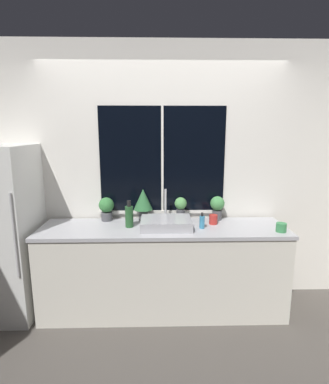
{
  "coord_description": "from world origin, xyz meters",
  "views": [
    {
      "loc": [
        -0.05,
        -2.51,
        1.82
      ],
      "look_at": [
        0.01,
        0.3,
        1.24
      ],
      "focal_mm": 28.0,
      "sensor_mm": 36.0,
      "label": 1
    }
  ],
  "objects_px": {
    "potted_plant_far_right": "(217,206)",
    "potted_plant_center_right": "(181,207)",
    "soap_bottle": "(202,222)",
    "mug_green": "(281,227)",
    "sink": "(166,223)",
    "potted_plant_far_left": "(106,208)",
    "bottle_tall": "(129,216)",
    "potted_plant_center_left": "(143,201)",
    "refrigerator": "(2,231)",
    "mug_red": "(213,219)"
  },
  "relations": [
    {
      "from": "soap_bottle",
      "to": "potted_plant_center_right",
      "type": "bearing_deg",
      "value": 124.02
    },
    {
      "from": "potted_plant_far_left",
      "to": "potted_plant_center_right",
      "type": "relative_size",
      "value": 1.01
    },
    {
      "from": "refrigerator",
      "to": "potted_plant_far_left",
      "type": "bearing_deg",
      "value": 11.03
    },
    {
      "from": "potted_plant_center_left",
      "to": "mug_red",
      "type": "height_order",
      "value": "potted_plant_center_left"
    },
    {
      "from": "potted_plant_far_right",
      "to": "bottle_tall",
      "type": "bearing_deg",
      "value": -166.33
    },
    {
      "from": "mug_red",
      "to": "mug_green",
      "type": "bearing_deg",
      "value": -23.12
    },
    {
      "from": "bottle_tall",
      "to": "sink",
      "type": "bearing_deg",
      "value": -3.75
    },
    {
      "from": "potted_plant_center_left",
      "to": "bottle_tall",
      "type": "distance_m",
      "value": 0.27
    },
    {
      "from": "potted_plant_center_right",
      "to": "mug_green",
      "type": "xyz_separation_m",
      "value": [
        0.91,
        -0.4,
        -0.1
      ]
    },
    {
      "from": "soap_bottle",
      "to": "mug_green",
      "type": "bearing_deg",
      "value": -9.42
    },
    {
      "from": "potted_plant_far_left",
      "to": "soap_bottle",
      "type": "height_order",
      "value": "potted_plant_far_left"
    },
    {
      "from": "potted_plant_far_left",
      "to": "soap_bottle",
      "type": "distance_m",
      "value": 1.0
    },
    {
      "from": "potted_plant_far_right",
      "to": "sink",
      "type": "bearing_deg",
      "value": -155.96
    },
    {
      "from": "potted_plant_center_left",
      "to": "mug_red",
      "type": "distance_m",
      "value": 0.74
    },
    {
      "from": "soap_bottle",
      "to": "mug_green",
      "type": "relative_size",
      "value": 1.62
    },
    {
      "from": "refrigerator",
      "to": "potted_plant_center_left",
      "type": "distance_m",
      "value": 1.42
    },
    {
      "from": "potted_plant_center_right",
      "to": "mug_red",
      "type": "bearing_deg",
      "value": -24.31
    },
    {
      "from": "sink",
      "to": "potted_plant_far_left",
      "type": "distance_m",
      "value": 0.67
    },
    {
      "from": "refrigerator",
      "to": "sink",
      "type": "height_order",
      "value": "refrigerator"
    },
    {
      "from": "potted_plant_center_left",
      "to": "mug_red",
      "type": "bearing_deg",
      "value": -11.48
    },
    {
      "from": "potted_plant_center_left",
      "to": "bottle_tall",
      "type": "height_order",
      "value": "potted_plant_center_left"
    },
    {
      "from": "potted_plant_center_left",
      "to": "potted_plant_center_right",
      "type": "relative_size",
      "value": 1.37
    },
    {
      "from": "refrigerator",
      "to": "potted_plant_center_right",
      "type": "distance_m",
      "value": 1.8
    },
    {
      "from": "soap_bottle",
      "to": "mug_green",
      "type": "height_order",
      "value": "soap_bottle"
    },
    {
      "from": "refrigerator",
      "to": "mug_green",
      "type": "relative_size",
      "value": 17.6
    },
    {
      "from": "soap_bottle",
      "to": "potted_plant_center_left",
      "type": "bearing_deg",
      "value": 154.47
    },
    {
      "from": "potted_plant_far_left",
      "to": "potted_plant_center_left",
      "type": "height_order",
      "value": "potted_plant_center_left"
    },
    {
      "from": "refrigerator",
      "to": "potted_plant_center_left",
      "type": "xyz_separation_m",
      "value": [
        1.38,
        0.19,
        0.25
      ]
    },
    {
      "from": "potted_plant_far_right",
      "to": "bottle_tall",
      "type": "xyz_separation_m",
      "value": [
        -0.91,
        -0.22,
        -0.04
      ]
    },
    {
      "from": "potted_plant_center_right",
      "to": "soap_bottle",
      "type": "relative_size",
      "value": 1.58
    },
    {
      "from": "refrigerator",
      "to": "mug_green",
      "type": "distance_m",
      "value": 2.7
    },
    {
      "from": "mug_red",
      "to": "bottle_tall",
      "type": "bearing_deg",
      "value": -174.86
    },
    {
      "from": "potted_plant_far_left",
      "to": "mug_red",
      "type": "bearing_deg",
      "value": -7.52
    },
    {
      "from": "potted_plant_center_right",
      "to": "bottle_tall",
      "type": "relative_size",
      "value": 0.92
    },
    {
      "from": "refrigerator",
      "to": "potted_plant_center_right",
      "type": "relative_size",
      "value": 6.88
    },
    {
      "from": "potted_plant_center_left",
      "to": "soap_bottle",
      "type": "xyz_separation_m",
      "value": [
        0.58,
        -0.28,
        -0.14
      ]
    },
    {
      "from": "sink",
      "to": "potted_plant_far_left",
      "type": "xyz_separation_m",
      "value": [
        -0.62,
        0.24,
        0.09
      ]
    },
    {
      "from": "potted_plant_far_right",
      "to": "potted_plant_center_right",
      "type": "bearing_deg",
      "value": 180.0
    },
    {
      "from": "sink",
      "to": "potted_plant_far_left",
      "type": "bearing_deg",
      "value": 158.39
    },
    {
      "from": "mug_red",
      "to": "sink",
      "type": "bearing_deg",
      "value": -168.36
    },
    {
      "from": "mug_red",
      "to": "soap_bottle",
      "type": "bearing_deg",
      "value": -135.39
    },
    {
      "from": "soap_bottle",
      "to": "potted_plant_far_left",
      "type": "bearing_deg",
      "value": 163.96
    },
    {
      "from": "sink",
      "to": "potted_plant_center_left",
      "type": "relative_size",
      "value": 1.45
    },
    {
      "from": "potted_plant_center_right",
      "to": "potted_plant_center_left",
      "type": "bearing_deg",
      "value": 180.0
    },
    {
      "from": "mug_green",
      "to": "potted_plant_far_right",
      "type": "bearing_deg",
      "value": 142.9
    },
    {
      "from": "sink",
      "to": "soap_bottle",
      "type": "height_order",
      "value": "sink"
    },
    {
      "from": "sink",
      "to": "potted_plant_center_left",
      "type": "bearing_deg",
      "value": 133.6
    },
    {
      "from": "refrigerator",
      "to": "potted_plant_far_right",
      "type": "distance_m",
      "value": 2.18
    },
    {
      "from": "soap_bottle",
      "to": "potted_plant_far_right",
      "type": "bearing_deg",
      "value": 54.2
    },
    {
      "from": "potted_plant_center_right",
      "to": "bottle_tall",
      "type": "bearing_deg",
      "value": -157.02
    }
  ]
}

